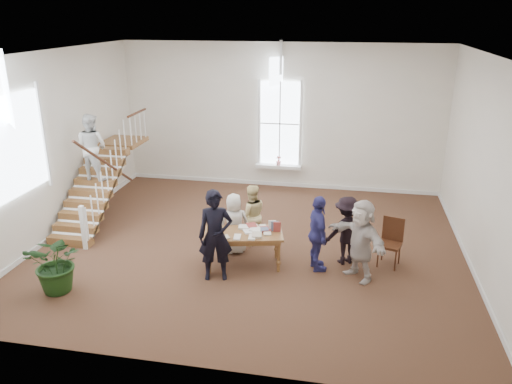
% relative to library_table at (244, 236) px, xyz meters
% --- Properties ---
extents(ground, '(10.00, 10.00, 0.00)m').
position_rel_library_table_xyz_m(ground, '(-0.03, 1.03, -0.72)').
color(ground, '#492B1C').
rests_on(ground, ground).
extents(room_shell, '(10.49, 10.00, 10.00)m').
position_rel_library_table_xyz_m(room_shell, '(-0.03, 5.42, -0.32)').
color(room_shell, white).
rests_on(room_shell, ground).
extents(staircase, '(1.10, 4.10, 2.92)m').
position_rel_library_table_xyz_m(staircase, '(-4.37, 1.78, 0.90)').
color(staircase, brown).
rests_on(staircase, ground).
extents(library_table, '(1.85, 1.22, 0.86)m').
position_rel_library_table_xyz_m(library_table, '(0.00, 0.00, 0.00)').
color(library_table, brown).
rests_on(library_table, ground).
extents(police_officer, '(0.81, 0.64, 1.97)m').
position_rel_library_table_xyz_m(police_officer, '(-0.46, -0.66, 0.27)').
color(police_officer, black).
rests_on(police_officer, ground).
extents(elderly_woman, '(0.83, 0.70, 1.44)m').
position_rel_library_table_xyz_m(elderly_woman, '(-0.36, 0.59, 0.01)').
color(elderly_woman, silver).
rests_on(elderly_woman, ground).
extents(person_yellow, '(0.90, 0.81, 1.52)m').
position_rel_library_table_xyz_m(person_yellow, '(-0.06, 1.09, 0.04)').
color(person_yellow, beige).
rests_on(person_yellow, ground).
extents(woman_cluster_a, '(0.72, 1.08, 1.70)m').
position_rel_library_table_xyz_m(woman_cluster_a, '(1.59, 0.12, 0.14)').
color(woman_cluster_a, navy).
rests_on(woman_cluster_a, ground).
extents(woman_cluster_b, '(1.17, 1.01, 1.57)m').
position_rel_library_table_xyz_m(woman_cluster_b, '(2.19, 0.57, 0.07)').
color(woman_cluster_b, black).
rests_on(woman_cluster_b, ground).
extents(woman_cluster_c, '(1.48, 1.56, 1.76)m').
position_rel_library_table_xyz_m(woman_cluster_c, '(2.49, -0.08, 0.16)').
color(woman_cluster_c, beige).
rests_on(woman_cluster_c, ground).
extents(floor_plant, '(1.23, 1.09, 1.26)m').
position_rel_library_table_xyz_m(floor_plant, '(-3.43, -1.76, -0.09)').
color(floor_plant, '#163210').
rests_on(floor_plant, ground).
extents(side_chair, '(0.59, 0.59, 1.09)m').
position_rel_library_table_xyz_m(side_chair, '(3.18, 0.68, -0.10)').
color(side_chair, '#3B1B10').
rests_on(side_chair, ground).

